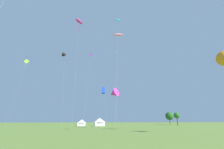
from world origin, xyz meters
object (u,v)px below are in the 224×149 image
object	(u,v)px
kite_lime_diamond	(26,63)
kite_purple_diamond	(90,59)
kite_cyan_parafoil	(118,21)
kite_magenta_parafoil	(79,22)
festival_tent_center	(99,121)
tree_distant_left	(169,116)
tree_distant_right	(177,116)
kite_pink_parafoil	(118,35)
kite_magenta_delta	(114,93)
kite_blue_box	(103,91)
kite_black_delta	(65,55)
festival_tent_left	(82,122)

from	to	relation	value
kite_lime_diamond	kite_purple_diamond	distance (m)	24.29
kite_cyan_parafoil	kite_magenta_parafoil	bearing A→B (deg)	155.60
festival_tent_center	tree_distant_left	size ratio (longest dim) A/B	0.71
tree_distant_left	tree_distant_right	world-z (taller)	tree_distant_left
kite_lime_diamond	kite_pink_parafoil	size ratio (longest dim) A/B	0.72
kite_magenta_parafoil	kite_purple_diamond	bearing A→B (deg)	64.05
kite_pink_parafoil	tree_distant_left	distance (m)	62.49
kite_magenta_delta	kite_magenta_parafoil	size ratio (longest dim) A/B	0.35
kite_blue_box	kite_purple_diamond	bearing A→B (deg)	97.85
kite_black_delta	festival_tent_center	world-z (taller)	kite_black_delta
festival_tent_left	tree_distant_right	distance (m)	47.28
kite_black_delta	tree_distant_right	xyz separation A→B (m)	(54.45, 18.42, -20.63)
kite_magenta_parafoil	tree_distant_right	bearing A→B (deg)	26.77
kite_purple_diamond	tree_distant_right	xyz separation A→B (m)	(44.91, 15.18, -20.92)
kite_purple_diamond	kite_blue_box	bearing A→B (deg)	-82.15
festival_tent_left	tree_distant_left	size ratio (longest dim) A/B	0.56
kite_magenta_parafoil	kite_black_delta	distance (m)	12.99
kite_lime_diamond	kite_purple_diamond	world-z (taller)	kite_purple_diamond
kite_pink_parafoil	tree_distant_right	bearing A→B (deg)	31.88
kite_blue_box	tree_distant_right	bearing A→B (deg)	40.16
kite_blue_box	festival_tent_center	distance (m)	32.85
kite_lime_diamond	kite_pink_parafoil	xyz separation A→B (m)	(33.87, -8.93, 10.60)
kite_blue_box	festival_tent_center	xyz separation A→B (m)	(2.62, 31.91, -7.31)
kite_cyan_parafoil	tree_distant_right	size ratio (longest dim) A/B	5.49
kite_magenta_parafoil	kite_black_delta	world-z (taller)	kite_magenta_parafoil
tree_distant_right	kite_purple_diamond	bearing A→B (deg)	-161.32
kite_magenta_delta	tree_distant_right	size ratio (longest dim) A/B	2.00
kite_lime_diamond	kite_black_delta	distance (m)	15.67
kite_magenta_parafoil	festival_tent_left	xyz separation A→B (m)	(2.69, 21.47, -33.89)
kite_cyan_parafoil	festival_tent_center	xyz separation A→B (m)	(-2.29, 27.16, -31.49)
tree_distant_left	kite_magenta_parafoil	bearing A→B (deg)	-143.35
kite_black_delta	kite_magenta_delta	bearing A→B (deg)	-17.12
kite_magenta_delta	festival_tent_center	size ratio (longest dim) A/B	2.41
kite_purple_diamond	festival_tent_left	xyz separation A→B (m)	(-2.13, 11.57, -24.09)
kite_blue_box	kite_lime_diamond	xyz separation A→B (m)	(-26.86, 22.63, 13.96)
kite_cyan_parafoil	kite_black_delta	world-z (taller)	kite_cyan_parafoil
festival_tent_center	festival_tent_left	bearing A→B (deg)	180.00
kite_blue_box	kite_black_delta	world-z (taller)	kite_black_delta
festival_tent_center	tree_distant_right	xyz separation A→B (m)	(39.48, 3.62, 2.79)
festival_tent_left	tree_distant_left	distance (m)	56.13
kite_cyan_parafoil	tree_distant_left	bearing A→B (deg)	47.63
kite_magenta_delta	kite_blue_box	world-z (taller)	kite_magenta_delta
tree_distant_right	kite_magenta_delta	bearing A→B (deg)	-147.53
kite_blue_box	kite_purple_diamond	xyz separation A→B (m)	(-2.80, 20.35, 16.41)
tree_distant_right	kite_pink_parafoil	bearing A→B (deg)	-148.12
kite_cyan_parafoil	kite_purple_diamond	bearing A→B (deg)	116.34
kite_pink_parafoil	kite_cyan_parafoil	bearing A→B (deg)	-103.20
kite_magenta_delta	kite_magenta_parafoil	xyz separation A→B (m)	(-12.46, -1.38, 24.72)
kite_purple_diamond	festival_tent_left	world-z (taller)	kite_purple_diamond
kite_magenta_delta	kite_lime_diamond	world-z (taller)	kite_lime_diamond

